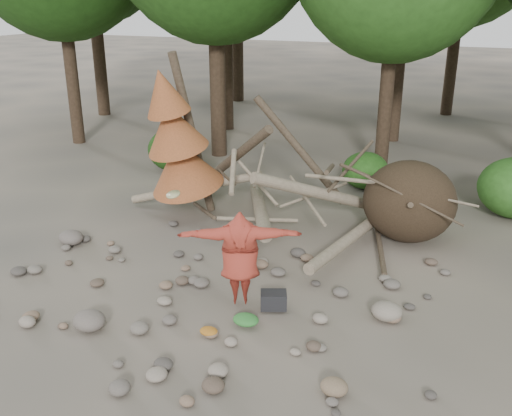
% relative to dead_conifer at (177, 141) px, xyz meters
% --- Properties ---
extents(ground, '(120.00, 120.00, 0.00)m').
position_rel_dead_conifer_xyz_m(ground, '(3.12, -3.37, -2.11)').
color(ground, '#514C44').
rests_on(ground, ground).
extents(deadfall_pile, '(8.55, 5.24, 3.30)m').
position_rel_dead_conifer_xyz_m(deadfall_pile, '(5.13, 0.87, -1.16)').
color(deadfall_pile, '#332619').
rests_on(deadfall_pile, ground).
extents(dead_conifer, '(2.06, 2.16, 4.35)m').
position_rel_dead_conifer_xyz_m(dead_conifer, '(0.00, 0.00, 0.00)').
color(dead_conifer, '#4C3F30').
rests_on(dead_conifer, ground).
extents(bush_left, '(1.80, 1.80, 1.44)m').
position_rel_dead_conifer_xyz_m(bush_left, '(-2.38, 3.83, -1.39)').
color(bush_left, '#1D4712').
rests_on(bush_left, ground).
extents(bush_mid, '(1.40, 1.40, 1.12)m').
position_rel_dead_conifer_xyz_m(bush_mid, '(3.92, 4.43, -1.55)').
color(bush_mid, '#275A1A').
rests_on(bush_mid, ground).
extents(frisbee_thrower, '(2.59, 1.47, 2.12)m').
position_rel_dead_conifer_xyz_m(frisbee_thrower, '(3.27, -3.43, -1.11)').
color(frisbee_thrower, maroon).
rests_on(frisbee_thrower, ground).
extents(backpack, '(0.58, 0.49, 0.33)m').
position_rel_dead_conifer_xyz_m(backpack, '(3.94, -3.39, -1.95)').
color(backpack, black).
rests_on(backpack, ground).
extents(cloth_green, '(0.48, 0.40, 0.18)m').
position_rel_dead_conifer_xyz_m(cloth_green, '(3.68, -4.09, -2.02)').
color(cloth_green, '#2C6F2D').
rests_on(cloth_green, ground).
extents(cloth_orange, '(0.32, 0.27, 0.12)m').
position_rel_dead_conifer_xyz_m(cloth_orange, '(3.21, -4.64, -2.05)').
color(cloth_orange, '#A4631C').
rests_on(cloth_orange, ground).
extents(boulder_front_left, '(0.59, 0.53, 0.36)m').
position_rel_dead_conifer_xyz_m(boulder_front_left, '(1.14, -5.25, -1.93)').
color(boulder_front_left, '#675E56').
rests_on(boulder_front_left, ground).
extents(boulder_front_right, '(0.42, 0.38, 0.25)m').
position_rel_dead_conifer_xyz_m(boulder_front_right, '(5.63, -5.27, -1.98)').
color(boulder_front_right, '#7A644C').
rests_on(boulder_front_right, ground).
extents(boulder_mid_right, '(0.57, 0.51, 0.34)m').
position_rel_dead_conifer_xyz_m(boulder_mid_right, '(5.96, -2.87, -1.94)').
color(boulder_mid_right, gray).
rests_on(boulder_mid_right, ground).
extents(boulder_mid_left, '(0.59, 0.53, 0.35)m').
position_rel_dead_conifer_xyz_m(boulder_mid_left, '(-1.60, -2.43, -1.93)').
color(boulder_mid_left, '#635A53').
rests_on(boulder_mid_left, ground).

